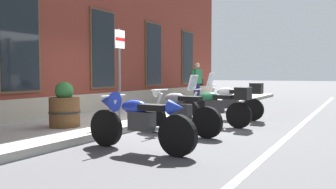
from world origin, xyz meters
TOP-DOWN VIEW (x-y plane):
  - ground_plane at (0.00, 0.00)m, footprint 140.00×140.00m
  - sidewalk at (0.00, 1.40)m, footprint 28.09×2.79m
  - lane_stripe at (0.00, -3.20)m, footprint 28.09×0.12m
  - motorcycle_blue_sport at (-2.44, -1.16)m, footprint 0.62×2.17m
  - motorcycle_grey_naked at (-0.72, -1.10)m, footprint 0.62×2.01m
  - motorcycle_green_touring at (0.86, -1.38)m, footprint 0.62×2.01m
  - motorcycle_silver_touring at (2.31, -1.31)m, footprint 0.62×1.98m
  - pedestrian_striped_shirt at (5.22, 1.09)m, footprint 0.66×0.29m
  - parking_sign at (-0.37, 0.69)m, footprint 0.36×0.07m
  - barrel_planter at (-1.73, 1.18)m, footprint 0.69×0.69m

SIDE VIEW (x-z plane):
  - ground_plane at x=0.00m, z-range 0.00..0.00m
  - lane_stripe at x=0.00m, z-range 0.00..0.01m
  - sidewalk at x=0.00m, z-range 0.00..0.15m
  - motorcycle_grey_naked at x=-0.72m, z-range 0.00..0.97m
  - motorcycle_green_touring at x=0.86m, z-range -0.11..1.18m
  - motorcycle_blue_sport at x=-2.44m, z-range 0.05..1.04m
  - barrel_planter at x=-1.73m, z-range 0.06..1.05m
  - motorcycle_silver_touring at x=2.31m, z-range -0.11..1.23m
  - pedestrian_striped_shirt at x=5.22m, z-range 0.24..1.85m
  - parking_sign at x=-0.37m, z-range 0.49..2.74m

